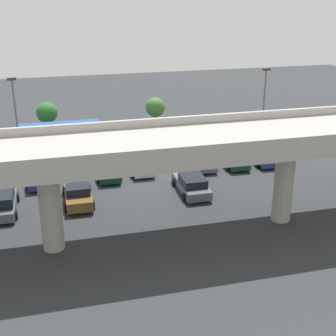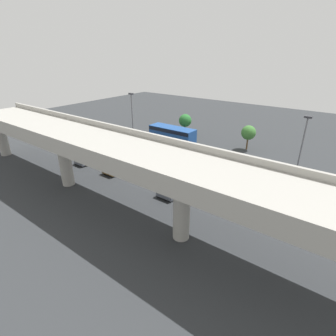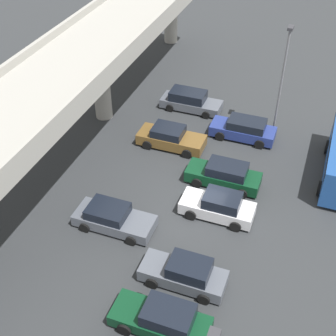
# 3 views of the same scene
# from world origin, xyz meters

# --- Properties ---
(ground_plane) EXTENTS (98.23, 98.23, 0.00)m
(ground_plane) POSITION_xyz_m (0.00, 0.00, 0.00)
(ground_plane) COLOR #2D3033
(highway_overpass) EXTENTS (47.16, 6.22, 6.99)m
(highway_overpass) POSITION_xyz_m (0.00, 10.44, 5.63)
(highway_overpass) COLOR #9E9B93
(highway_overpass) RESTS_ON ground_plane
(parked_car_0) EXTENTS (2.17, 4.79, 1.58)m
(parked_car_0) POSITION_xyz_m (-11.27, -0.60, 0.74)
(parked_car_0) COLOR navy
(parked_car_0) RESTS_ON ground_plane
(parked_car_1) EXTENTS (2.04, 4.75, 1.59)m
(parked_car_1) POSITION_xyz_m (-8.33, -0.62, 0.74)
(parked_car_1) COLOR #0C381E
(parked_car_1) RESTS_ON ground_plane
(parked_car_2) EXTENTS (1.97, 4.48, 1.61)m
(parked_car_2) POSITION_xyz_m (-5.43, -0.72, 0.74)
(parked_car_2) COLOR #515660
(parked_car_2) RESTS_ON ground_plane
(parked_car_3) EXTENTS (2.18, 4.73, 1.42)m
(parked_car_3) POSITION_xyz_m (-3.02, 4.54, 0.67)
(parked_car_3) COLOR #515660
(parked_car_3) RESTS_ON ground_plane
(parked_car_4) EXTENTS (2.01, 4.41, 1.64)m
(parked_car_4) POSITION_xyz_m (0.00, -1.00, 0.76)
(parked_car_4) COLOR silver
(parked_car_4) RESTS_ON ground_plane
(parked_car_5) EXTENTS (2.01, 4.80, 1.61)m
(parked_car_5) POSITION_xyz_m (2.95, -0.56, 0.76)
(parked_car_5) COLOR #0C381E
(parked_car_5) RESTS_ON ground_plane
(parked_car_6) EXTENTS (2.13, 4.82, 1.54)m
(parked_car_6) POSITION_xyz_m (5.72, 4.14, 0.72)
(parked_car_6) COLOR brown
(parked_car_6) RESTS_ON ground_plane
(parked_car_7) EXTENTS (2.05, 4.71, 1.57)m
(parked_car_7) POSITION_xyz_m (8.54, -0.54, 0.76)
(parked_car_7) COLOR navy
(parked_car_7) RESTS_ON ground_plane
(parked_car_8) EXTENTS (2.05, 4.85, 1.57)m
(parked_car_8) POSITION_xyz_m (11.03, 4.43, 0.75)
(parked_car_8) COLOR #515660
(parked_car_8) RESTS_ON ground_plane
(shuttle_bus) EXTENTS (7.64, 2.72, 2.77)m
(shuttle_bus) POSITION_xyz_m (6.47, -7.74, 1.66)
(shuttle_bus) COLOR #1E478C
(shuttle_bus) RESTS_ON ground_plane
(lamp_post_near_aisle) EXTENTS (0.70, 0.35, 8.31)m
(lamp_post_near_aisle) POSITION_xyz_m (9.90, -2.52, 4.85)
(lamp_post_near_aisle) COLOR slate
(lamp_post_near_aisle) RESTS_ON ground_plane
(lamp_post_mid_lot) EXTENTS (0.70, 0.35, 7.92)m
(lamp_post_mid_lot) POSITION_xyz_m (-12.76, -3.88, 4.65)
(lamp_post_mid_lot) COLOR slate
(lamp_post_mid_lot) RESTS_ON ground_plane
(tree_front_left) EXTENTS (2.14, 2.14, 3.70)m
(tree_front_left) POSITION_xyz_m (-4.04, -12.57, 2.61)
(tree_front_left) COLOR brown
(tree_front_left) RESTS_ON ground_plane
(tree_front_centre) EXTENTS (2.21, 2.21, 3.73)m
(tree_front_centre) POSITION_xyz_m (7.57, -13.10, 2.61)
(tree_front_centre) COLOR brown
(tree_front_centre) RESTS_ON ground_plane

